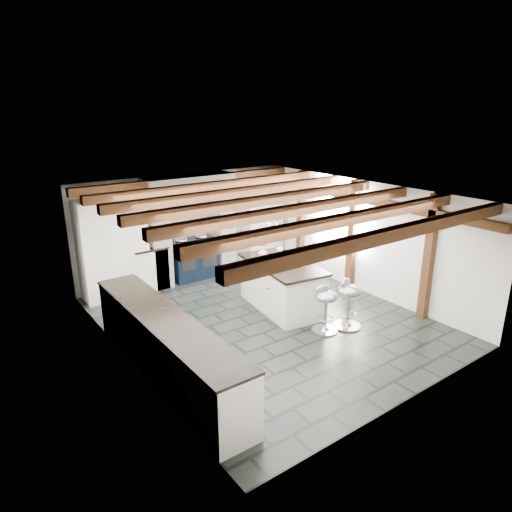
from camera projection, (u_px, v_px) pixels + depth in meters
ground at (264, 320)px, 8.28m from camera, size 6.00×6.00×0.00m
room_shell at (195, 251)px, 8.69m from camera, size 6.00×6.03×6.00m
range_cooker at (193, 258)px, 10.19m from camera, size 1.00×0.63×0.99m
kitchen_island at (282, 285)px, 8.66m from camera, size 1.21×1.96×1.21m
bar_stool_near at (348, 298)px, 7.87m from camera, size 0.54×0.54×0.88m
bar_stool_far at (325, 304)px, 7.73m from camera, size 0.45×0.45×0.83m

